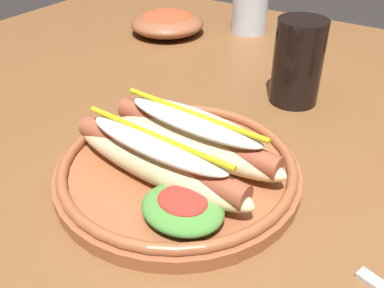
{
  "coord_description": "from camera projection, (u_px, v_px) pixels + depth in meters",
  "views": [
    {
      "loc": [
        0.23,
        -0.46,
        1.05
      ],
      "look_at": [
        0.01,
        -0.11,
        0.77
      ],
      "focal_mm": 39.7,
      "sensor_mm": 36.0,
      "label": 1
    }
  ],
  "objects": [
    {
      "name": "dining_table",
      "position": [
        229.0,
        171.0,
        0.64
      ],
      "size": [
        1.34,
        1.07,
        0.74
      ],
      "color": "brown",
      "rests_on": "ground_plane"
    },
    {
      "name": "soda_cup",
      "position": [
        298.0,
        62.0,
        0.62
      ],
      "size": [
        0.07,
        0.07,
        0.13
      ],
      "primitive_type": "cylinder",
      "color": "black",
      "rests_on": "dining_table"
    },
    {
      "name": "hot_dog_plate",
      "position": [
        178.0,
        161.0,
        0.48
      ],
      "size": [
        0.28,
        0.28,
        0.08
      ],
      "color": "#9E5633",
      "rests_on": "dining_table"
    },
    {
      "name": "side_bowl",
      "position": [
        167.0,
        22.0,
        0.89
      ],
      "size": [
        0.15,
        0.15,
        0.05
      ],
      "color": "brown",
      "rests_on": "dining_table"
    }
  ]
}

